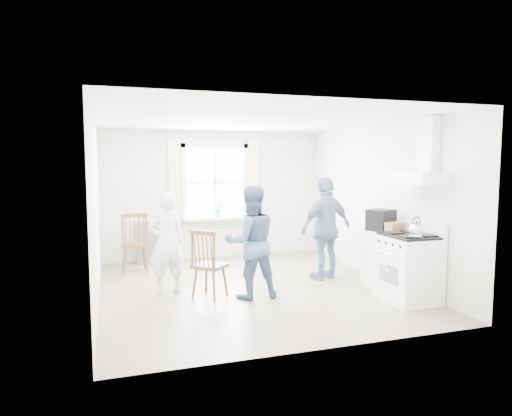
{
  "coord_description": "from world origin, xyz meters",
  "views": [
    {
      "loc": [
        -2.06,
        -6.67,
        1.95
      ],
      "look_at": [
        0.15,
        0.2,
        1.23
      ],
      "focal_mm": 32.0,
      "sensor_mm": 36.0,
      "label": 1
    }
  ],
  "objects": [
    {
      "name": "room_shell",
      "position": [
        0.0,
        0.0,
        1.3
      ],
      "size": [
        4.62,
        5.12,
        2.64
      ],
      "color": "gray",
      "rests_on": "ground"
    },
    {
      "name": "window_assembly",
      "position": [
        0.0,
        2.45,
        1.46
      ],
      "size": [
        1.88,
        0.24,
        1.7
      ],
      "color": "white",
      "rests_on": "room_shell"
    },
    {
      "name": "range_hood",
      "position": [
        2.07,
        -1.35,
        1.9
      ],
      "size": [
        0.45,
        0.76,
        0.94
      ],
      "color": "white",
      "rests_on": "room_shell"
    },
    {
      "name": "shelf_unit",
      "position": [
        -1.4,
        2.33,
        0.4
      ],
      "size": [
        0.4,
        0.3,
        0.8
      ],
      "primitive_type": "cube",
      "color": "slate",
      "rests_on": "ground"
    },
    {
      "name": "gas_stove",
      "position": [
        1.91,
        -1.35,
        0.48
      ],
      "size": [
        0.68,
        0.76,
        1.12
      ],
      "color": "white",
      "rests_on": "ground"
    },
    {
      "name": "kettle",
      "position": [
        1.83,
        -1.58,
        1.05
      ],
      "size": [
        0.2,
        0.2,
        0.29
      ],
      "color": "silver",
      "rests_on": "gas_stove"
    },
    {
      "name": "low_cabinet",
      "position": [
        1.98,
        -0.65,
        0.45
      ],
      "size": [
        0.5,
        0.55,
        0.9
      ],
      "primitive_type": "cube",
      "color": "white",
      "rests_on": "ground"
    },
    {
      "name": "stereo_stack",
      "position": [
        1.93,
        -0.59,
        1.06
      ],
      "size": [
        0.47,
        0.44,
        0.33
      ],
      "color": "black",
      "rests_on": "low_cabinet"
    },
    {
      "name": "cardboard_box",
      "position": [
        1.98,
        -0.89,
        0.98
      ],
      "size": [
        0.27,
        0.21,
        0.16
      ],
      "primitive_type": "cube",
      "rotation": [
        0.0,
        0.0,
        0.13
      ],
      "color": "#8B6243",
      "rests_on": "low_cabinet"
    },
    {
      "name": "windsor_chair_a",
      "position": [
        -1.67,
        1.48,
        0.67
      ],
      "size": [
        0.46,
        0.45,
        1.09
      ],
      "color": "#4F3419",
      "rests_on": "ground"
    },
    {
      "name": "windsor_chair_b",
      "position": [
        -0.78,
        -0.36,
        0.61
      ],
      "size": [
        0.59,
        0.59,
        1.01
      ],
      "color": "#4F3419",
      "rests_on": "ground"
    },
    {
      "name": "person_left",
      "position": [
        -1.28,
        0.11,
        0.76
      ],
      "size": [
        0.66,
        0.66,
        1.53
      ],
      "primitive_type": "imported",
      "rotation": [
        0.0,
        0.0,
        3.35
      ],
      "color": "silver",
      "rests_on": "ground"
    },
    {
      "name": "person_mid",
      "position": [
        -0.15,
        -0.49,
        0.81
      ],
      "size": [
        0.79,
        0.79,
        1.63
      ],
      "primitive_type": "imported",
      "rotation": [
        0.0,
        0.0,
        3.14
      ],
      "color": "#425A7B",
      "rests_on": "ground"
    },
    {
      "name": "person_right",
      "position": [
        1.37,
        0.15,
        0.86
      ],
      "size": [
        1.23,
        1.23,
        1.72
      ],
      "primitive_type": "imported",
      "rotation": [
        0.0,
        0.0,
        3.39
      ],
      "color": "navy",
      "rests_on": "ground"
    },
    {
      "name": "potted_plant",
      "position": [
        0.04,
        2.36,
        1.01
      ],
      "size": [
        0.2,
        0.2,
        0.31
      ],
      "primitive_type": "imported",
      "rotation": [
        0.0,
        0.0,
        0.15
      ],
      "color": "#337337",
      "rests_on": "window_assembly"
    }
  ]
}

